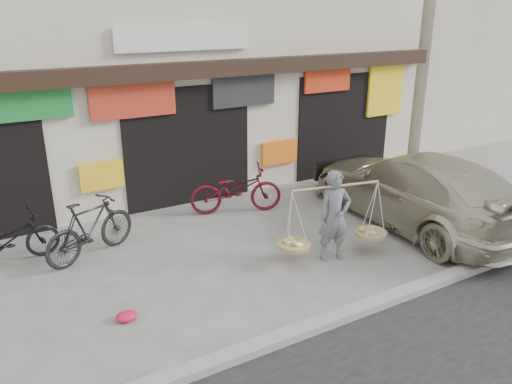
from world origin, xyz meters
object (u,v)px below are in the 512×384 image
bike_0 (7,241)px  bike_1 (90,228)px  bike_2 (236,190)px  street_vendor (334,220)px  suv (416,189)px

bike_0 → bike_1: (1.35, -0.42, 0.09)m
bike_0 → bike_2: bearing=-96.2°
bike_0 → bike_1: bike_1 is taller
street_vendor → bike_0: 5.77m
bike_1 → street_vendor: bearing=-144.8°
bike_1 → suv: 6.52m
bike_1 → bike_2: size_ratio=0.92×
bike_0 → bike_2: bike_2 is taller
suv → bike_2: bearing=-36.6°
street_vendor → bike_1: street_vendor is taller
bike_0 → bike_2: 4.62m
bike_0 → bike_2: size_ratio=0.88×
street_vendor → bike_2: bearing=111.8°
suv → bike_0: bearing=-14.3°
bike_0 → suv: 7.94m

